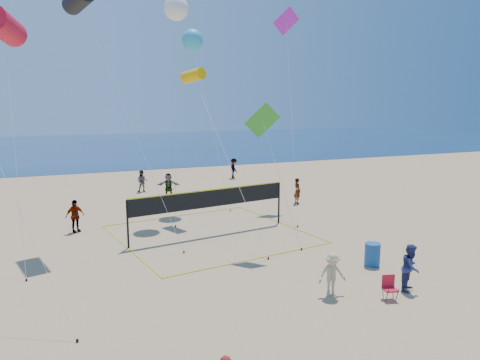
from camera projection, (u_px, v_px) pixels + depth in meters
name	position (u px, v px, depth m)	size (l,w,h in m)	color
ocean	(100.00, 147.00, 70.04)	(140.00, 50.00, 0.03)	navy
bystander_a	(411.00, 267.00, 18.07)	(0.89, 0.70, 1.84)	navy
bystander_b	(332.00, 274.00, 17.60)	(1.08, 0.62, 1.67)	tan
far_person_0	(75.00, 216.00, 25.88)	(1.07, 0.45, 1.83)	gray
far_person_1	(169.00, 185.00, 34.94)	(1.68, 0.53, 1.81)	gray
far_person_2	(297.00, 191.00, 32.85)	(0.66, 0.43, 1.81)	gray
far_person_3	(142.00, 181.00, 36.87)	(0.83, 0.65, 1.71)	gray
far_person_4	(234.00, 168.00, 43.12)	(1.18, 0.68, 1.83)	gray
camp_chair	(389.00, 286.00, 17.33)	(0.58, 0.69, 1.00)	red
trash_barrel	(372.00, 254.00, 20.79)	(0.68, 0.68, 1.02)	#164C91
volleyball_net	(210.00, 204.00, 25.29)	(10.81, 10.68, 2.51)	black
kite_0	(4.00, 26.00, 21.90)	(1.92, 6.93, 11.49)	red
kite_2	(193.00, 76.00, 28.05)	(1.62, 9.98, 9.14)	#FFBC01
kite_4	(264.00, 126.00, 22.09)	(2.59, 1.30, 7.18)	green
kite_5	(287.00, 30.00, 31.45)	(3.40, 6.83, 13.45)	#DF25CA
kite_6	(176.00, 8.00, 28.12)	(2.03, 4.10, 13.41)	white
kite_7	(192.00, 40.00, 30.68)	(2.47, 3.46, 11.81)	#2BB0D4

